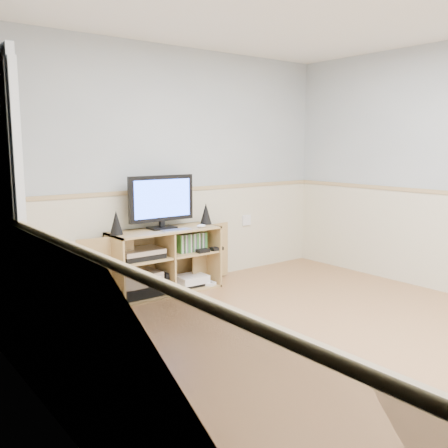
{
  "coord_description": "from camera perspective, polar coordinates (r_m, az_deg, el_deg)",
  "views": [
    {
      "loc": [
        -2.82,
        -2.28,
        1.49
      ],
      "look_at": [
        -0.13,
        1.2,
        0.79
      ],
      "focal_mm": 40.0,
      "sensor_mm": 36.0,
      "label": 1
    }
  ],
  "objects": [
    {
      "name": "monitor",
      "position": [
        5.06,
        -7.15,
        2.74
      ],
      "size": [
        0.72,
        0.18,
        0.54
      ],
      "color": "black",
      "rests_on": "media_cabinet"
    },
    {
      "name": "mouse",
      "position": [
        5.13,
        -2.61,
        -0.22
      ],
      "size": [
        0.11,
        0.08,
        0.04
      ],
      "primitive_type": "ellipsoid",
      "rotation": [
        0.0,
        0.0,
        -0.17
      ],
      "color": "white",
      "rests_on": "media_cabinet"
    },
    {
      "name": "keyboard",
      "position": [
        4.96,
        -5.46,
        -0.7
      ],
      "size": [
        0.3,
        0.15,
        0.01
      ],
      "primitive_type": "cube",
      "rotation": [
        0.0,
        0.0,
        -0.11
      ],
      "color": "silver",
      "rests_on": "media_cabinet"
    },
    {
      "name": "speaker_left",
      "position": [
        4.82,
        -12.22,
        0.15
      ],
      "size": [
        0.12,
        0.12,
        0.23
      ],
      "primitive_type": "cone",
      "color": "black",
      "rests_on": "media_cabinet"
    },
    {
      "name": "room",
      "position": [
        3.67,
        11.33,
        4.55
      ],
      "size": [
        4.04,
        4.54,
        2.54
      ],
      "color": "tan",
      "rests_on": "ground"
    },
    {
      "name": "media_cabinet",
      "position": [
        5.16,
        -7.05,
        -4.02
      ],
      "size": [
        1.77,
        0.43,
        0.65
      ],
      "color": "tan",
      "rests_on": "floor"
    },
    {
      "name": "av_components",
      "position": [
        5.0,
        -9.74,
        -5.86
      ],
      "size": [
        0.51,
        0.32,
        0.47
      ],
      "color": "black",
      "rests_on": "media_cabinet"
    },
    {
      "name": "speaker_right",
      "position": [
        5.34,
        -2.09,
        1.2
      ],
      "size": [
        0.12,
        0.12,
        0.23
      ],
      "primitive_type": "cone",
      "color": "black",
      "rests_on": "media_cabinet"
    },
    {
      "name": "wall_outlet",
      "position": [
        5.97,
        2.56,
        0.44
      ],
      "size": [
        0.12,
        0.03,
        0.12
      ],
      "primitive_type": "cube",
      "color": "white",
      "rests_on": "wall_back"
    },
    {
      "name": "game_cases",
      "position": [
        5.23,
        -3.81,
        -2.09
      ],
      "size": [
        0.33,
        0.13,
        0.19
      ],
      "primitive_type": "cube",
      "color": "#3F8C3F",
      "rests_on": "media_cabinet"
    },
    {
      "name": "game_consoles",
      "position": [
        5.32,
        -3.91,
        -6.48
      ],
      "size": [
        0.45,
        0.3,
        0.11
      ],
      "color": "white",
      "rests_on": "media_cabinet"
    }
  ]
}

